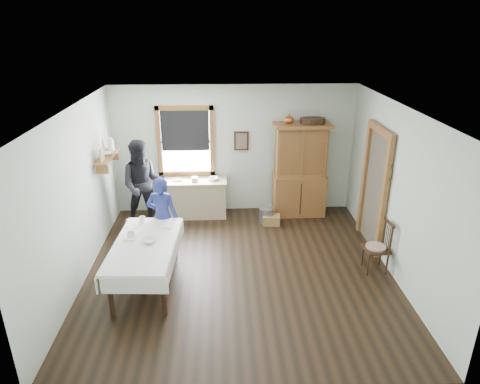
{
  "coord_description": "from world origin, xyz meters",
  "views": [
    {
      "loc": [
        -0.26,
        -6.11,
        3.93
      ],
      "look_at": [
        0.03,
        0.3,
        1.3
      ],
      "focal_mm": 32.0,
      "sensor_mm": 36.0,
      "label": 1
    }
  ],
  "objects_px": {
    "china_hutch": "(300,170)",
    "wicker_basket": "(271,220)",
    "work_counter": "(194,198)",
    "dining_table": "(146,264)",
    "spindle_chair": "(376,246)",
    "woman_blue": "(163,220)",
    "figure_dark": "(144,188)",
    "pail": "(266,215)"
  },
  "relations": [
    {
      "from": "work_counter",
      "to": "dining_table",
      "type": "xyz_separation_m",
      "value": [
        -0.6,
        -2.5,
        -0.04
      ]
    },
    {
      "from": "china_hutch",
      "to": "spindle_chair",
      "type": "xyz_separation_m",
      "value": [
        0.89,
        -2.27,
        -0.53
      ]
    },
    {
      "from": "work_counter",
      "to": "dining_table",
      "type": "relative_size",
      "value": 0.77
    },
    {
      "from": "china_hutch",
      "to": "wicker_basket",
      "type": "height_order",
      "value": "china_hutch"
    },
    {
      "from": "work_counter",
      "to": "woman_blue",
      "type": "xyz_separation_m",
      "value": [
        -0.43,
        -1.59,
        0.28
      ]
    },
    {
      "from": "china_hutch",
      "to": "wicker_basket",
      "type": "distance_m",
      "value": 1.19
    },
    {
      "from": "wicker_basket",
      "to": "pail",
      "type": "bearing_deg",
      "value": 135.04
    },
    {
      "from": "dining_table",
      "to": "woman_blue",
      "type": "distance_m",
      "value": 0.98
    },
    {
      "from": "china_hutch",
      "to": "figure_dark",
      "type": "distance_m",
      "value": 3.19
    },
    {
      "from": "pail",
      "to": "woman_blue",
      "type": "relative_size",
      "value": 0.24
    },
    {
      "from": "figure_dark",
      "to": "woman_blue",
      "type": "bearing_deg",
      "value": -73.27
    },
    {
      "from": "pail",
      "to": "wicker_basket",
      "type": "bearing_deg",
      "value": -44.96
    },
    {
      "from": "work_counter",
      "to": "figure_dark",
      "type": "height_order",
      "value": "figure_dark"
    },
    {
      "from": "dining_table",
      "to": "figure_dark",
      "type": "bearing_deg",
      "value": 99.3
    },
    {
      "from": "wicker_basket",
      "to": "work_counter",
      "type": "bearing_deg",
      "value": 162.92
    },
    {
      "from": "pail",
      "to": "woman_blue",
      "type": "height_order",
      "value": "woman_blue"
    },
    {
      "from": "dining_table",
      "to": "wicker_basket",
      "type": "bearing_deg",
      "value": 42.51
    },
    {
      "from": "work_counter",
      "to": "pail",
      "type": "xyz_separation_m",
      "value": [
        1.51,
        -0.4,
        -0.24
      ]
    },
    {
      "from": "spindle_chair",
      "to": "china_hutch",
      "type": "bearing_deg",
      "value": 107.15
    },
    {
      "from": "woman_blue",
      "to": "figure_dark",
      "type": "height_order",
      "value": "figure_dark"
    },
    {
      "from": "dining_table",
      "to": "woman_blue",
      "type": "xyz_separation_m",
      "value": [
        0.17,
        0.92,
        0.31
      ]
    },
    {
      "from": "pail",
      "to": "dining_table",
      "type": "bearing_deg",
      "value": -135.01
    },
    {
      "from": "figure_dark",
      "to": "dining_table",
      "type": "bearing_deg",
      "value": -87.73
    },
    {
      "from": "china_hutch",
      "to": "dining_table",
      "type": "bearing_deg",
      "value": -139.65
    },
    {
      "from": "dining_table",
      "to": "figure_dark",
      "type": "relative_size",
      "value": 1.1
    },
    {
      "from": "dining_table",
      "to": "figure_dark",
      "type": "xyz_separation_m",
      "value": [
        -0.34,
        2.06,
        0.46
      ]
    },
    {
      "from": "china_hutch",
      "to": "pail",
      "type": "xyz_separation_m",
      "value": [
        -0.72,
        -0.4,
        -0.82
      ]
    },
    {
      "from": "wicker_basket",
      "to": "figure_dark",
      "type": "relative_size",
      "value": 0.21
    },
    {
      "from": "work_counter",
      "to": "spindle_chair",
      "type": "relative_size",
      "value": 1.56
    },
    {
      "from": "woman_blue",
      "to": "pail",
      "type": "bearing_deg",
      "value": -139.65
    },
    {
      "from": "work_counter",
      "to": "spindle_chair",
      "type": "xyz_separation_m",
      "value": [
        3.12,
        -2.26,
        0.05
      ]
    },
    {
      "from": "dining_table",
      "to": "spindle_chair",
      "type": "xyz_separation_m",
      "value": [
        3.71,
        0.24,
        0.09
      ]
    },
    {
      "from": "work_counter",
      "to": "spindle_chair",
      "type": "bearing_deg",
      "value": -35.95
    },
    {
      "from": "woman_blue",
      "to": "figure_dark",
      "type": "xyz_separation_m",
      "value": [
        -0.5,
        1.14,
        0.15
      ]
    },
    {
      "from": "pail",
      "to": "china_hutch",
      "type": "bearing_deg",
      "value": 29.22
    },
    {
      "from": "dining_table",
      "to": "pail",
      "type": "bearing_deg",
      "value": 44.99
    },
    {
      "from": "spindle_chair",
      "to": "wicker_basket",
      "type": "relative_size",
      "value": 2.65
    },
    {
      "from": "spindle_chair",
      "to": "wicker_basket",
      "type": "bearing_deg",
      "value": 126.24
    },
    {
      "from": "figure_dark",
      "to": "china_hutch",
      "type": "bearing_deg",
      "value": 0.99
    },
    {
      "from": "spindle_chair",
      "to": "woman_blue",
      "type": "xyz_separation_m",
      "value": [
        -3.55,
        0.68,
        0.23
      ]
    },
    {
      "from": "pail",
      "to": "work_counter",
      "type": "bearing_deg",
      "value": 165.13
    },
    {
      "from": "china_hutch",
      "to": "pail",
      "type": "relative_size",
      "value": 6.15
    }
  ]
}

